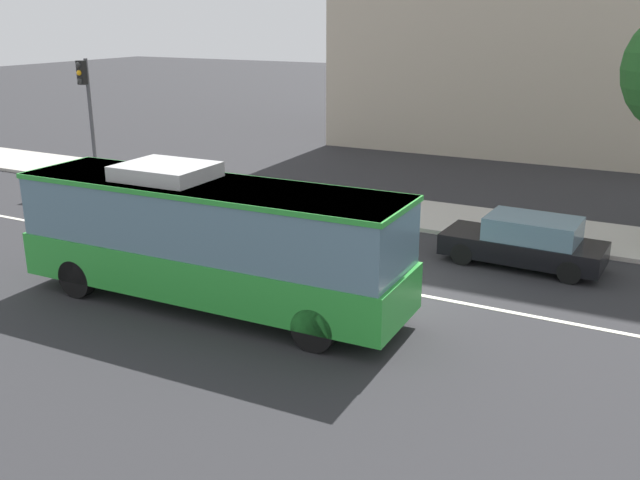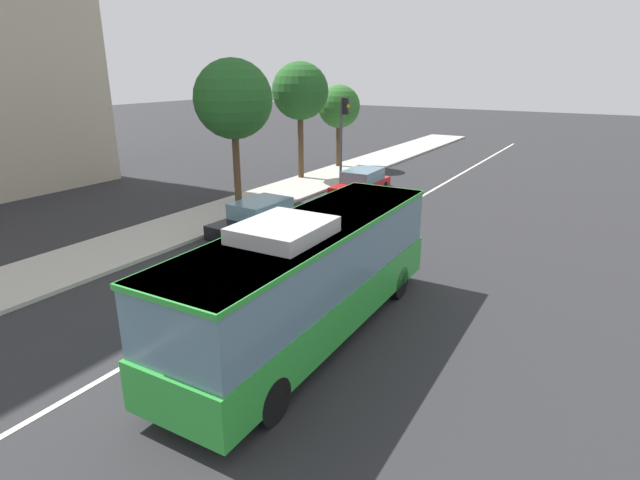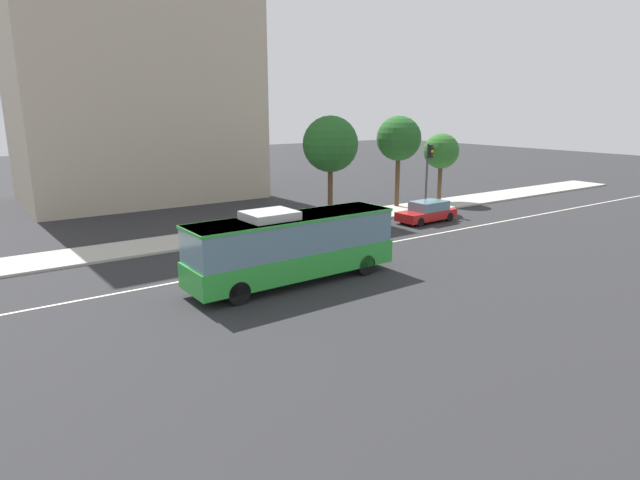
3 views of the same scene
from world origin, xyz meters
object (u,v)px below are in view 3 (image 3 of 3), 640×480
at_px(transit_bus, 293,244).
at_px(street_tree_kerbside_centre, 330,144).
at_px(street_tree_kerbside_left, 399,139).
at_px(traffic_light_mid_block, 429,166).
at_px(sedan_black, 323,225).
at_px(street_tree_kerbside_right, 441,152).
at_px(sedan_red, 427,212).

distance_m(transit_bus, street_tree_kerbside_centre, 14.81).
height_order(street_tree_kerbside_left, street_tree_kerbside_centre, street_tree_kerbside_centre).
height_order(traffic_light_mid_block, street_tree_kerbside_left, street_tree_kerbside_left).
distance_m(sedan_black, street_tree_kerbside_centre, 7.04).
xyz_separation_m(transit_bus, street_tree_kerbside_right, (21.66, 11.31, 2.44)).
bearing_deg(street_tree_kerbside_left, transit_bus, -145.98).
height_order(sedan_red, street_tree_kerbside_right, street_tree_kerbside_right).
height_order(traffic_light_mid_block, street_tree_kerbside_centre, street_tree_kerbside_centre).
distance_m(sedan_red, street_tree_kerbside_right, 9.37).
bearing_deg(transit_bus, sedan_black, 45.09).
bearing_deg(sedan_black, transit_bus, 48.68).
relative_size(traffic_light_mid_block, street_tree_kerbside_centre, 0.71).
bearing_deg(sedan_red, street_tree_kerbside_left, -113.32).
relative_size(transit_bus, street_tree_kerbside_left, 1.39).
distance_m(transit_bus, sedan_red, 16.00).
xyz_separation_m(transit_bus, traffic_light_mid_block, (17.47, 8.64, 1.75)).
height_order(sedan_red, traffic_light_mid_block, traffic_light_mid_block).
bearing_deg(street_tree_kerbside_right, sedan_red, -142.26).
relative_size(sedan_black, street_tree_kerbside_left, 0.63).
relative_size(transit_bus, street_tree_kerbside_right, 1.74).
bearing_deg(sedan_black, street_tree_kerbside_centre, -128.50).
xyz_separation_m(traffic_light_mid_block, street_tree_kerbside_right, (4.19, 2.67, 0.69)).
xyz_separation_m(transit_bus, sedan_black, (6.24, 6.57, -1.09)).
relative_size(transit_bus, traffic_light_mid_block, 1.93).
bearing_deg(sedan_black, traffic_light_mid_block, -167.34).
relative_size(sedan_red, sedan_black, 1.00).
height_order(transit_bus, sedan_black, transit_bus).
bearing_deg(street_tree_kerbside_centre, traffic_light_mid_block, -14.22).
xyz_separation_m(traffic_light_mid_block, street_tree_kerbside_left, (-0.62, 2.73, 1.89)).
bearing_deg(sedan_red, transit_bus, 19.68).
relative_size(transit_bus, sedan_black, 2.20).
relative_size(transit_bus, street_tree_kerbside_centre, 1.38).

